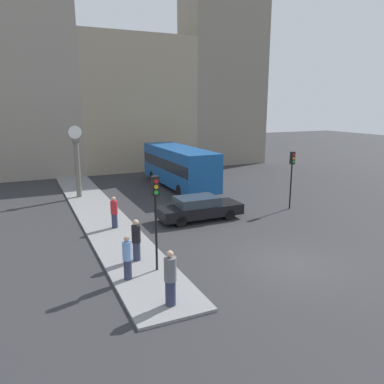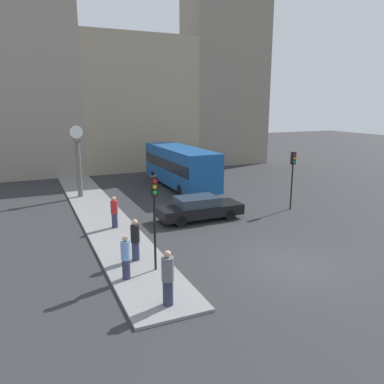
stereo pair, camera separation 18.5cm
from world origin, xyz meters
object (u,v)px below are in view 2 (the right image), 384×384
object	(u,v)px
pedestrian_red_top	(114,212)
pedestrian_black_jacket	(135,240)
street_clock	(78,162)
traffic_light_near	(154,204)
pedestrian_grey_jacket	(168,278)
pedestrian_blue_stripe	(126,258)
sedan_car	(199,208)
traffic_light_far	(293,168)
bus_distant	(180,165)

from	to	relation	value
pedestrian_red_top	pedestrian_black_jacket	xyz separation A→B (m)	(-0.15, -4.48, 0.05)
street_clock	traffic_light_near	bearing A→B (deg)	-85.87
pedestrian_grey_jacket	pedestrian_blue_stripe	xyz separation A→B (m)	(-0.75, 2.33, -0.09)
street_clock	pedestrian_blue_stripe	size ratio (longest dim) A/B	2.97
sedan_car	pedestrian_grey_jacket	distance (m)	9.41
traffic_light_near	pedestrian_blue_stripe	bearing A→B (deg)	-166.32
pedestrian_black_jacket	street_clock	bearing A→B (deg)	92.46
traffic_light_far	pedestrian_black_jacket	distance (m)	11.71
pedestrian_grey_jacket	pedestrian_blue_stripe	bearing A→B (deg)	107.89
traffic_light_near	pedestrian_grey_jacket	world-z (taller)	traffic_light_near
traffic_light_far	pedestrian_blue_stripe	xyz separation A→B (m)	(-11.71, -5.41, -1.62)
pedestrian_blue_stripe	pedestrian_black_jacket	world-z (taller)	pedestrian_black_jacket
pedestrian_blue_stripe	traffic_light_far	bearing A→B (deg)	24.79
street_clock	pedestrian_grey_jacket	xyz separation A→B (m)	(0.49, -15.94, -1.47)
traffic_light_near	traffic_light_far	distance (m)	11.67
pedestrian_red_top	street_clock	bearing A→B (deg)	95.03
pedestrian_black_jacket	pedestrian_red_top	bearing A→B (deg)	88.08
traffic_light_far	pedestrian_blue_stripe	size ratio (longest dim) A/B	2.16
traffic_light_near	traffic_light_far	xyz separation A→B (m)	(10.49, 5.11, -0.19)
bus_distant	traffic_light_near	bearing A→B (deg)	-115.91
traffic_light_near	pedestrian_red_top	size ratio (longest dim) A/B	2.24
traffic_light_near	pedestrian_blue_stripe	xyz separation A→B (m)	(-1.22, -0.30, -1.81)
pedestrian_grey_jacket	traffic_light_far	bearing A→B (deg)	35.22
bus_distant	traffic_light_far	world-z (taller)	traffic_light_far
pedestrian_red_top	pedestrian_black_jacket	bearing A→B (deg)	-91.92
sedan_car	pedestrian_red_top	size ratio (longest dim) A/B	2.89
traffic_light_near	traffic_light_far	bearing A→B (deg)	25.97
traffic_light_far	traffic_light_near	bearing A→B (deg)	-154.03
traffic_light_far	pedestrian_grey_jacket	size ratio (longest dim) A/B	1.93
traffic_light_near	pedestrian_grey_jacket	xyz separation A→B (m)	(-0.47, -2.63, -1.72)
pedestrian_grey_jacket	pedestrian_blue_stripe	world-z (taller)	pedestrian_grey_jacket
pedestrian_red_top	pedestrian_blue_stripe	xyz separation A→B (m)	(-0.93, -5.99, 0.00)
sedan_car	traffic_light_far	distance (m)	6.39
bus_distant	traffic_light_far	size ratio (longest dim) A/B	2.65
pedestrian_blue_stripe	pedestrian_red_top	bearing A→B (deg)	81.18
traffic_light_near	pedestrian_red_top	bearing A→B (deg)	92.93
sedan_car	traffic_light_near	world-z (taller)	traffic_light_near
bus_distant	pedestrian_blue_stripe	xyz separation A→B (m)	(-7.82, -13.88, -0.83)
street_clock	pedestrian_red_top	size ratio (longest dim) A/B	2.97
bus_distant	pedestrian_grey_jacket	world-z (taller)	bus_distant
street_clock	pedestrian_blue_stripe	world-z (taller)	street_clock
street_clock	sedan_car	bearing A→B (deg)	-55.85
sedan_car	traffic_light_far	size ratio (longest dim) A/B	1.34
traffic_light_near	pedestrian_black_jacket	size ratio (longest dim) A/B	2.12
traffic_light_near	traffic_light_far	size ratio (longest dim) A/B	1.04
bus_distant	pedestrian_black_jacket	world-z (taller)	bus_distant
traffic_light_near	pedestrian_black_jacket	world-z (taller)	traffic_light_near
sedan_car	pedestrian_blue_stripe	bearing A→B (deg)	-134.48
traffic_light_near	pedestrian_grey_jacket	bearing A→B (deg)	-100.13
pedestrian_red_top	sedan_car	bearing A→B (deg)	-3.35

